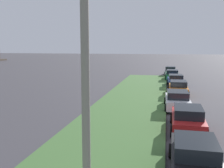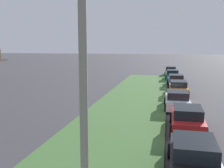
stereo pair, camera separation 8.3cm
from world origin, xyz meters
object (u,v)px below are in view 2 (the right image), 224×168
(parked_car_black, at_px, (194,157))
(streetlight, at_px, (96,70))
(parked_car_white, at_px, (177,100))
(parked_car_orange, at_px, (178,88))
(parked_car_red, at_px, (187,119))
(parked_car_green, at_px, (173,75))
(parked_car_blue, at_px, (176,80))
(parked_car_silver, at_px, (171,71))

(parked_car_black, relative_size, streetlight, 0.58)
(parked_car_white, distance_m, streetlight, 15.18)
(parked_car_black, relative_size, parked_car_orange, 1.01)
(parked_car_red, bearing_deg, parked_car_green, 1.77)
(parked_car_orange, relative_size, parked_car_blue, 0.98)
(parked_car_black, distance_m, parked_car_red, 5.58)
(parked_car_orange, xyz_separation_m, parked_car_green, (12.30, 0.38, 0.00))
(parked_car_orange, relative_size, parked_car_green, 1.00)
(parked_car_red, bearing_deg, parked_car_white, 4.80)
(parked_car_white, relative_size, streetlight, 0.58)
(parked_car_red, relative_size, parked_car_silver, 0.99)
(parked_car_black, bearing_deg, streetlight, 139.12)
(parked_car_black, relative_size, parked_car_green, 1.00)
(parked_car_red, xyz_separation_m, parked_car_silver, (30.31, 0.65, 0.00))
(streetlight, bearing_deg, parked_car_red, -19.41)
(parked_car_orange, bearing_deg, parked_car_red, -179.35)
(parked_car_white, relative_size, parked_car_blue, 0.99)
(parked_car_green, bearing_deg, parked_car_white, -179.20)
(parked_car_white, bearing_deg, streetlight, 168.02)
(parked_car_red, bearing_deg, parked_car_blue, 1.21)
(parked_car_red, height_order, parked_car_orange, same)
(parked_car_red, relative_size, parked_car_white, 1.00)
(parked_car_green, relative_size, parked_car_silver, 0.99)
(parked_car_green, relative_size, streetlight, 0.58)
(parked_car_orange, distance_m, parked_car_silver, 18.53)
(streetlight, bearing_deg, parked_car_silver, -3.64)
(parked_car_black, height_order, parked_car_white, same)
(parked_car_blue, bearing_deg, parked_car_red, 177.92)
(parked_car_green, xyz_separation_m, parked_car_silver, (6.22, 0.18, 0.00))
(parked_car_black, xyz_separation_m, parked_car_silver, (35.89, 0.52, 0.00))
(parked_car_black, distance_m, parked_car_orange, 17.37)
(parked_car_green, bearing_deg, parked_car_red, -178.29)
(parked_car_orange, height_order, parked_car_green, same)
(parked_car_white, bearing_deg, parked_car_blue, -2.28)
(parked_car_white, xyz_separation_m, parked_car_green, (18.56, 0.07, 0.00))
(parked_car_green, bearing_deg, parked_car_orange, -177.65)
(parked_car_white, bearing_deg, parked_car_black, -179.86)
(parked_car_white, height_order, parked_car_blue, same)
(parked_car_white, relative_size, parked_car_orange, 1.01)
(parked_car_green, xyz_separation_m, streetlight, (-33.03, 2.68, 3.67))
(parked_car_blue, bearing_deg, parked_car_white, 176.29)
(parked_car_silver, bearing_deg, parked_car_blue, -176.24)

